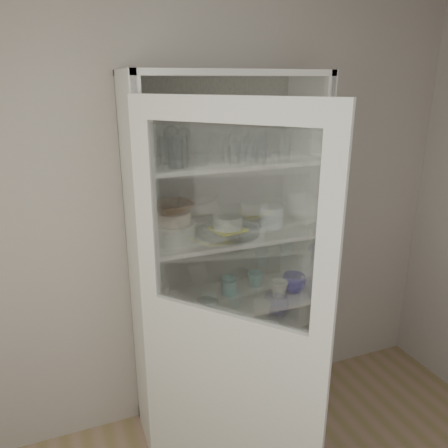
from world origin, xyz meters
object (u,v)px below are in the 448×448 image
object	(u,v)px
mug_teal	(256,279)
cream_dish	(178,366)
terracotta_bowl	(172,207)
teal_jar	(229,286)
plate_stack_back	(170,223)
goblet_1	(184,142)
white_ramekin	(228,222)
glass_platter	(228,232)
goblet_2	(235,141)
plate_stack_front	(173,232)
measuring_cups	(206,303)
mug_white	(279,289)
yellow_trivet	(228,229)
mug_blue	(294,283)
white_canister	(160,297)
goblet_0	(172,141)
grey_bowl_stack	(271,217)
goblet_3	(278,138)
cupboard_door	(228,358)
pantry_cabinet	(220,280)
tin_box	(266,342)
cream_bowl	(173,217)

from	to	relation	value
mug_teal	cream_dish	xyz separation A→B (m)	(-0.53, -0.10, -0.41)
terracotta_bowl	teal_jar	bearing A→B (deg)	10.25
plate_stack_back	terracotta_bowl	xyz separation A→B (m)	(-0.02, -0.12, 0.13)
goblet_1	white_ramekin	world-z (taller)	goblet_1
glass_platter	white_ramekin	size ratio (longest dim) A/B	2.16
goblet_2	mug_teal	bearing A→B (deg)	-24.91
plate_stack_front	plate_stack_back	bearing A→B (deg)	81.17
mug_teal	measuring_cups	xyz separation A→B (m)	(-0.37, -0.13, -0.02)
white_ramekin	mug_white	xyz separation A→B (m)	(0.29, -0.08, -0.42)
goblet_1	glass_platter	xyz separation A→B (m)	(0.20, -0.11, -0.48)
goblet_1	mug_white	size ratio (longest dim) A/B	1.73
yellow_trivet	mug_teal	size ratio (longest dim) A/B	1.70
mug_blue	white_canister	bearing A→B (deg)	169.78
goblet_0	teal_jar	size ratio (longest dim) A/B	1.79
plate_stack_back	grey_bowl_stack	bearing A→B (deg)	-11.02
mug_teal	goblet_3	bearing A→B (deg)	3.48
measuring_cups	white_canister	bearing A→B (deg)	160.11
goblet_0	goblet_3	xyz separation A→B (m)	(0.60, -0.03, -0.01)
cupboard_door	pantry_cabinet	bearing A→B (deg)	120.64
mug_teal	tin_box	world-z (taller)	mug_teal
glass_platter	white_ramekin	bearing A→B (deg)	0.00
yellow_trivet	white_ramekin	bearing A→B (deg)	0.00
white_ramekin	grey_bowl_stack	xyz separation A→B (m)	(0.27, 0.01, -0.01)
cream_bowl	white_canister	bearing A→B (deg)	142.87
goblet_0	teal_jar	distance (m)	0.89
cream_dish	mug_white	bearing A→B (deg)	-6.69
goblet_1	mug_teal	xyz separation A→B (m)	(0.42, -0.02, -0.84)
goblet_2	mug_blue	distance (m)	0.90
tin_box	goblet_1	bearing A→B (deg)	170.13
glass_platter	mug_blue	xyz separation A→B (m)	(0.40, -0.05, -0.36)
mug_teal	goblet_2	bearing A→B (deg)	152.73
glass_platter	yellow_trivet	xyz separation A→B (m)	(0.00, 0.00, 0.02)
measuring_cups	grey_bowl_stack	bearing A→B (deg)	5.78
goblet_3	terracotta_bowl	xyz separation A→B (m)	(-0.65, -0.11, -0.30)
cream_bowl	tin_box	size ratio (longest dim) A/B	0.92
goblet_3	plate_stack_back	size ratio (longest dim) A/B	0.90
goblet_3	measuring_cups	size ratio (longest dim) A/B	1.71
grey_bowl_stack	cream_bowl	bearing A→B (deg)	-178.72
goblet_3	goblet_2	bearing A→B (deg)	169.64
cream_bowl	cream_dish	xyz separation A→B (m)	(-0.00, -0.01, -0.89)
cream_bowl	glass_platter	size ratio (longest dim) A/B	0.54
plate_stack_back	yellow_trivet	world-z (taller)	plate_stack_back
plate_stack_back	cream_dish	distance (m)	0.83
pantry_cabinet	tin_box	distance (m)	0.53
yellow_trivet	mug_blue	size ratio (longest dim) A/B	1.20
yellow_trivet	mug_teal	distance (m)	0.45
pantry_cabinet	white_canister	xyz separation A→B (m)	(-0.37, -0.04, -0.02)
grey_bowl_stack	mug_white	bearing A→B (deg)	-77.58
goblet_1	white_canister	world-z (taller)	goblet_1
pantry_cabinet	mug_blue	bearing A→B (deg)	-19.21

